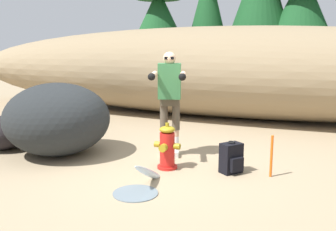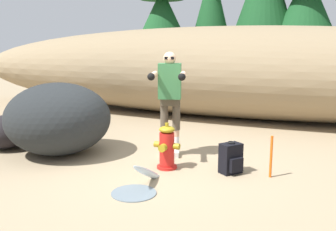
{
  "view_description": "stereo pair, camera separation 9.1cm",
  "coord_description": "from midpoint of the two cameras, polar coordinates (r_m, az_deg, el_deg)",
  "views": [
    {
      "loc": [
        2.24,
        -5.12,
        1.85
      ],
      "look_at": [
        0.09,
        0.23,
        0.75
      ],
      "focal_mm": 40.3,
      "sensor_mm": 36.0,
      "label": 1
    },
    {
      "loc": [
        2.32,
        -5.09,
        1.85
      ],
      "look_at": [
        0.09,
        0.23,
        0.75
      ],
      "focal_mm": 40.3,
      "sensor_mm": 36.0,
      "label": 2
    }
  ],
  "objects": [
    {
      "name": "ground_plane",
      "position": [
        5.89,
        -2.12,
        -7.71
      ],
      "size": [
        56.0,
        56.0,
        0.04
      ],
      "primitive_type": "cube",
      "color": "#998466"
    },
    {
      "name": "dirt_embankment",
      "position": [
        9.82,
        8.42,
        6.57
      ],
      "size": [
        16.19,
        3.2,
        2.29
      ],
      "primitive_type": "ellipsoid",
      "color": "#897556",
      "rests_on": "ground_plane"
    },
    {
      "name": "fire_hydrant",
      "position": [
        5.66,
        -0.6,
        -4.91
      ],
      "size": [
        0.4,
        0.35,
        0.7
      ],
      "color": "red",
      "rests_on": "ground_plane"
    },
    {
      "name": "hydrant_water_jet",
      "position": [
        5.09,
        -3.8,
        -9.52
      ],
      "size": [
        0.57,
        1.22,
        0.57
      ],
      "color": "silver",
      "rests_on": "ground_plane"
    },
    {
      "name": "utility_worker",
      "position": [
        6.08,
        -0.19,
        3.71
      ],
      "size": [
        0.69,
        1.04,
        1.73
      ],
      "rotation": [
        0.0,
        0.0,
        -1.25
      ],
      "color": "beige",
      "rests_on": "ground_plane"
    },
    {
      "name": "spare_backpack",
      "position": [
        5.56,
        9.09,
        -6.42
      ],
      "size": [
        0.36,
        0.36,
        0.47
      ],
      "rotation": [
        0.0,
        0.0,
        5.64
      ],
      "color": "black",
      "rests_on": "ground_plane"
    },
    {
      "name": "boulder_large",
      "position": [
        6.6,
        -16.78,
        -0.51
      ],
      "size": [
        2.37,
        2.34,
        1.22
      ],
      "primitive_type": "ellipsoid",
      "rotation": [
        0.0,
        0.0,
        2.14
      ],
      "color": "#222527",
      "rests_on": "ground_plane"
    },
    {
      "name": "boulder_mid",
      "position": [
        8.35,
        -17.34,
        0.91
      ],
      "size": [
        1.35,
        1.28,
        0.98
      ],
      "primitive_type": "ellipsoid",
      "rotation": [
        0.0,
        0.0,
        3.27
      ],
      "color": "#292C2F",
      "rests_on": "ground_plane"
    },
    {
      "name": "boulder_small",
      "position": [
        7.35,
        -23.91,
        -2.34
      ],
      "size": [
        0.9,
        0.93,
        0.59
      ],
      "primitive_type": "ellipsoid",
      "rotation": [
        0.0,
        0.0,
        1.59
      ],
      "color": "black",
      "rests_on": "ground_plane"
    },
    {
      "name": "pine_tree_far_left",
      "position": [
        13.7,
        -1.66,
        15.66
      ],
      "size": [
        2.36,
        2.36,
        5.38
      ],
      "color": "#47331E",
      "rests_on": "ground_plane"
    },
    {
      "name": "pine_tree_right",
      "position": [
        13.5,
        19.45,
        16.13
      ],
      "size": [
        2.86,
        2.86,
        6.24
      ],
      "color": "#47331E",
      "rests_on": "ground_plane"
    },
    {
      "name": "survey_stake",
      "position": [
        5.49,
        14.92,
        -5.97
      ],
      "size": [
        0.04,
        0.04,
        0.6
      ],
      "primitive_type": "cylinder",
      "color": "#E55914",
      "rests_on": "ground_plane"
    }
  ]
}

